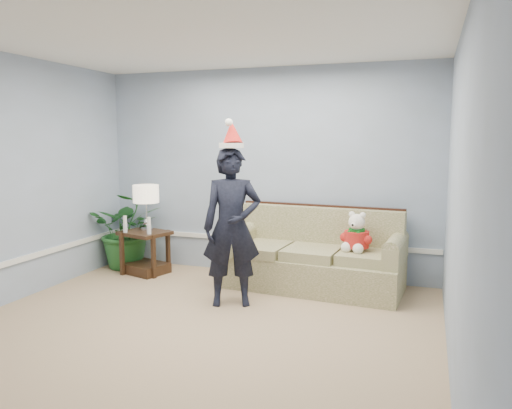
{
  "coord_description": "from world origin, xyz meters",
  "views": [
    {
      "loc": [
        2.04,
        -3.72,
        1.79
      ],
      "look_at": [
        0.21,
        1.55,
        1.05
      ],
      "focal_mm": 35.0,
      "sensor_mm": 36.0,
      "label": 1
    }
  ],
  "objects_px": {
    "table_lamp": "(146,196)",
    "man": "(232,227)",
    "teddy_bear": "(357,237)",
    "sofa": "(315,259)",
    "houseplant": "(128,230)",
    "side_table": "(146,257)"
  },
  "relations": [
    {
      "from": "table_lamp",
      "to": "man",
      "type": "relative_size",
      "value": 0.36
    },
    {
      "from": "man",
      "to": "table_lamp",
      "type": "bearing_deg",
      "value": 128.48
    },
    {
      "from": "man",
      "to": "teddy_bear",
      "type": "xyz_separation_m",
      "value": [
        1.21,
        0.8,
        -0.18
      ]
    },
    {
      "from": "teddy_bear",
      "to": "man",
      "type": "bearing_deg",
      "value": -131.21
    },
    {
      "from": "sofa",
      "to": "table_lamp",
      "type": "bearing_deg",
      "value": -174.79
    },
    {
      "from": "houseplant",
      "to": "teddy_bear",
      "type": "distance_m",
      "value": 3.18
    },
    {
      "from": "side_table",
      "to": "teddy_bear",
      "type": "xyz_separation_m",
      "value": [
        2.78,
        0.01,
        0.45
      ]
    },
    {
      "from": "sofa",
      "to": "man",
      "type": "distance_m",
      "value": 1.26
    },
    {
      "from": "table_lamp",
      "to": "man",
      "type": "distance_m",
      "value": 1.81
    },
    {
      "from": "table_lamp",
      "to": "sofa",
      "type": "bearing_deg",
      "value": 0.97
    },
    {
      "from": "teddy_bear",
      "to": "side_table",
      "type": "bearing_deg",
      "value": -164.48
    },
    {
      "from": "table_lamp",
      "to": "man",
      "type": "height_order",
      "value": "man"
    },
    {
      "from": "sofa",
      "to": "man",
      "type": "height_order",
      "value": "man"
    },
    {
      "from": "houseplant",
      "to": "teddy_bear",
      "type": "bearing_deg",
      "value": -3.32
    },
    {
      "from": "man",
      "to": "side_table",
      "type": "bearing_deg",
      "value": 130.44
    },
    {
      "from": "side_table",
      "to": "man",
      "type": "xyz_separation_m",
      "value": [
        1.57,
        -0.79,
        0.63
      ]
    },
    {
      "from": "sofa",
      "to": "teddy_bear",
      "type": "bearing_deg",
      "value": -7.26
    },
    {
      "from": "sofa",
      "to": "teddy_bear",
      "type": "distance_m",
      "value": 0.61
    },
    {
      "from": "sofa",
      "to": "houseplant",
      "type": "xyz_separation_m",
      "value": [
        -2.66,
        0.08,
        0.19
      ]
    },
    {
      "from": "side_table",
      "to": "man",
      "type": "bearing_deg",
      "value": -26.8
    },
    {
      "from": "man",
      "to": "teddy_bear",
      "type": "relative_size",
      "value": 3.69
    },
    {
      "from": "houseplant",
      "to": "sofa",
      "type": "bearing_deg",
      "value": -1.73
    }
  ]
}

